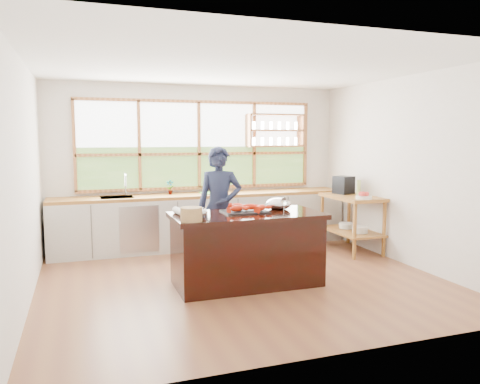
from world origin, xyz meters
name	(u,v)px	position (x,y,z in m)	size (l,w,h in m)	color
ground_plane	(242,280)	(0.00, 0.00, 0.00)	(5.00, 5.00, 0.00)	brown
room_shell	(231,143)	(0.02, 0.51, 1.75)	(5.02, 4.52, 2.71)	white
back_counter	(203,220)	(-0.02, 1.94, 0.45)	(4.90, 0.63, 0.90)	beige
right_shelf_unit	(352,214)	(2.19, 0.89, 0.60)	(0.62, 1.10, 0.90)	#A86C2D
island	(247,249)	(0.00, -0.20, 0.45)	(1.85, 0.90, 0.90)	black
cook	(220,207)	(-0.09, 0.67, 0.85)	(0.62, 0.41, 1.71)	#1A2038
potted_plant	(170,187)	(-0.55, 2.00, 1.02)	(0.13, 0.09, 0.24)	slate
cutting_board	(213,193)	(0.17, 1.94, 0.91)	(0.40, 0.30, 0.01)	#50C536
espresso_machine	(344,185)	(2.19, 1.17, 1.05)	(0.26, 0.27, 0.29)	black
wine_bottle	(359,188)	(2.24, 0.80, 1.03)	(0.06, 0.06, 0.26)	#AAB95E
fruit_bowl	(364,196)	(2.14, 0.50, 0.94)	(0.24, 0.24, 0.11)	white
slate_board	(245,211)	(0.01, -0.11, 0.91)	(0.55, 0.40, 0.02)	black
lobster_pile	(247,208)	(0.03, -0.11, 0.96)	(0.52, 0.44, 0.08)	red
mixing_bowl_left	(196,212)	(-0.66, -0.27, 0.96)	(0.27, 0.27, 0.13)	#AEB2B6
mixing_bowl_right	(278,204)	(0.50, -0.02, 0.97)	(0.33, 0.33, 0.16)	#AEB2B6
wine_glass	(284,202)	(0.36, -0.50, 1.06)	(0.08, 0.08, 0.22)	white
wicker_basket	(191,214)	(-0.77, -0.51, 0.98)	(0.24, 0.24, 0.16)	tan
parchment_roll	(179,211)	(-0.81, -0.03, 0.94)	(0.08, 0.08, 0.30)	silver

